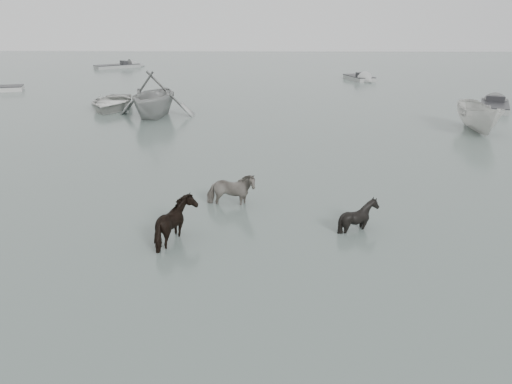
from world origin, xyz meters
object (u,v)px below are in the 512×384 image
at_px(pony_dark, 177,218).
at_px(pony_black, 359,209).
at_px(pony_pinto, 231,185).
at_px(rowboat_lead, 111,100).

distance_m(pony_dark, pony_black, 5.10).
bearing_deg(pony_dark, pony_pinto, -33.75).
bearing_deg(pony_pinto, pony_dark, 157.06).
distance_m(pony_pinto, rowboat_lead, 19.05).
bearing_deg(pony_pinto, rowboat_lead, 29.38).
bearing_deg(pony_black, pony_dark, 114.21).
bearing_deg(pony_dark, rowboat_lead, 12.08).
height_order(pony_pinto, pony_black, pony_pinto).
relative_size(pony_black, rowboat_lead, 0.24).
bearing_deg(pony_dark, pony_black, -88.55).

